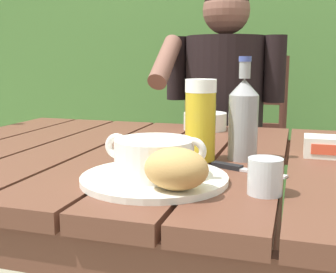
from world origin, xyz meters
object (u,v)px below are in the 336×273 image
Objects in this scene: bread_roll at (176,169)px; beer_glass at (200,120)px; person_eating at (222,114)px; table_knife at (240,169)px; butter_tub at (327,147)px; water_glass_small at (265,176)px; chair_near_diner at (228,163)px; beer_bottle at (243,118)px; diner_bowl at (205,121)px; soup_bowl at (154,156)px; serving_plate at (154,178)px.

bread_roll is 0.60× the size of beer_glass.
table_knife is at bearing -77.66° from person_eating.
bread_roll is 0.23m from table_knife.
water_glass_small is at bearing -109.26° from butter_tub.
chair_near_diner is 8.79× the size of bread_roll.
person_eating reaches higher than beer_bottle.
person_eating reaches higher than beer_glass.
diner_bowl is at bearing 110.45° from water_glass_small.
butter_tub is at bearing -40.63° from diner_bowl.
soup_bowl reaches higher than table_knife.
beer_glass is 0.28m from water_glass_small.
bread_roll reaches higher than serving_plate.
chair_near_diner reaches higher than soup_bowl.
beer_glass reaches higher than water_glass_small.
serving_plate is 1.98× the size of diner_bowl.
beer_bottle reaches higher than butter_tub.
beer_glass is 2.93× the size of water_glass_small.
serving_plate is 0.11m from bread_roll.
diner_bowl is (-0.04, 0.64, 0.02)m from serving_plate.
chair_near_diner is 15.33× the size of water_glass_small.
chair_near_diner is 1.21m from soup_bowl.
serving_plate is at bearing -87.70° from person_eating.
water_glass_small is at bearing -74.46° from beer_bottle.
soup_bowl is (0.04, -1.17, 0.29)m from chair_near_diner.
soup_bowl reaches higher than butter_tub.
water_glass_small is 0.36m from butter_tub.
person_eating is 6.26× the size of soup_bowl.
bread_roll is at bearing -103.21° from beer_bottle.
diner_bowl is at bearing -90.00° from chair_near_diner.
water_glass_small is at bearing -78.44° from chair_near_diner.
person_eating is at bearing 90.46° from diner_bowl.
soup_bowl reaches higher than diner_bowl.
butter_tub is 0.74× the size of diner_bowl.
bread_roll is (0.06, -0.08, 0.04)m from serving_plate.
beer_bottle is 0.27m from water_glass_small.
bread_roll reaches higher than diner_bowl.
serving_plate is 1.40× the size of soup_bowl.
beer_bottle is at bearing -76.65° from person_eating.
beer_bottle is at bearing 59.60° from soup_bowl.
bread_roll is at bearing -49.40° from soup_bowl.
serving_plate is 2.54× the size of bread_roll.
beer_bottle is 2.26× the size of butter_tub.
beer_glass reaches higher than diner_bowl.
butter_tub is at bearing 70.74° from water_glass_small.
butter_tub is at bearing -60.73° from person_eating.
water_glass_small is 0.39× the size of table_knife.
diner_bowl is at bearing 93.28° from soup_bowl.
table_knife is at bearing 68.37° from bread_roll.
beer_bottle reaches higher than table_knife.
person_eating reaches higher than bread_roll.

